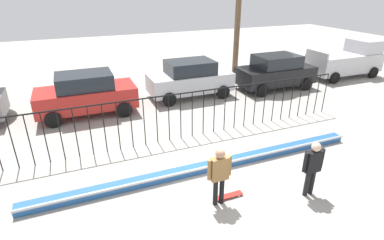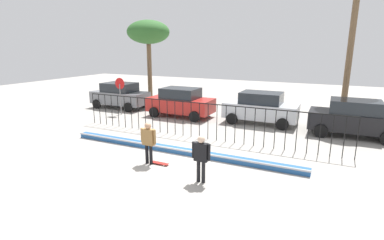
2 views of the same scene
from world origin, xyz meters
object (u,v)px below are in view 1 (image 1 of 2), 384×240
Objects in this scene: pickup_truck at (347,60)px; skateboarder at (219,172)px; parked_car_black at (275,72)px; parked_car_silver at (190,78)px; camera_operator at (313,164)px; skateboard at (229,196)px; parked_car_red at (86,94)px.

skateboarder is at bearing -146.02° from pickup_truck.
parked_car_black is 5.72m from pickup_truck.
parked_car_silver is at bearing -178.71° from pickup_truck.
pickup_truck is at bearing -99.07° from camera_operator.
parked_car_red reaches higher than skateboard.
parked_car_silver reaches higher than skateboard.
camera_operator reaches higher than skateboard.
parked_car_red is 1.00× the size of parked_car_black.
skateboard is (0.40, 0.10, -0.96)m from skateboarder.
parked_car_red is at bearing -16.64° from camera_operator.
skateboarder is 1.02× the size of camera_operator.
camera_operator is at bearing -138.28° from pickup_truck.
parked_car_red is (-5.22, 8.42, -0.03)m from camera_operator.
skateboard is 0.17× the size of pickup_truck.
pickup_truck is at bearing 2.07° from parked_car_silver.
pickup_truck is at bearing -3.08° from parked_car_red.
skateboard is 0.19× the size of parked_car_red.
parked_car_red is at bearing 108.01° from skateboard.
skateboarder is 2.12× the size of skateboard.
skateboard is 2.43m from camera_operator.
pickup_truck is (10.58, 8.70, 0.04)m from camera_operator.
parked_car_silver is (5.18, 0.47, 0.00)m from parked_car_red.
parked_car_red is 5.21m from parked_car_silver.
parked_car_red is 0.91× the size of pickup_truck.
pickup_truck is (15.81, 0.28, 0.06)m from parked_car_red.
pickup_truck is at bearing 28.22° from skateboard.
parked_car_silver reaches higher than camera_operator.
parked_car_silver is 10.63m from pickup_truck.
parked_car_silver is at bearing 169.52° from parked_car_black.
camera_operator is 9.65m from parked_car_black.
pickup_truck reaches higher than camera_operator.
pickup_truck is at bearing -0.25° from parked_car_black.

